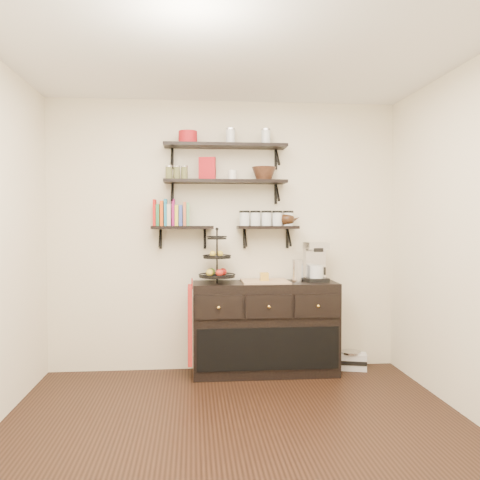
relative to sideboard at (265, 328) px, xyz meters
name	(u,v)px	position (x,y,z in m)	size (l,w,h in m)	color
floor	(241,441)	(-0.38, -1.51, -0.45)	(3.50, 3.50, 0.00)	black
ceiling	(241,38)	(-0.38, -1.51, 2.25)	(3.50, 3.50, 0.02)	white
back_wall	(225,236)	(-0.38, 0.24, 0.90)	(3.50, 0.02, 2.70)	white
shelf_top	(225,146)	(-0.38, 0.10, 1.78)	(1.20, 0.27, 0.23)	black
shelf_mid	(225,182)	(-0.38, 0.10, 1.43)	(1.20, 0.27, 0.23)	black
shelf_low_left	(183,228)	(-0.80, 0.12, 0.98)	(0.60, 0.25, 0.23)	black
shelf_low_right	(267,228)	(0.04, 0.12, 0.98)	(0.60, 0.25, 0.23)	black
cookbooks	(173,214)	(-0.89, 0.12, 1.11)	(0.36, 0.15, 0.26)	red
glass_canisters	(266,219)	(0.03, 0.12, 1.06)	(0.54, 0.10, 0.13)	silver
sideboard	(265,328)	(0.00, 0.00, 0.00)	(1.40, 0.50, 0.92)	black
fruit_stand	(217,265)	(-0.47, 0.00, 0.62)	(0.35, 0.35, 0.51)	black
candle	(264,276)	(-0.01, 0.00, 0.50)	(0.08, 0.08, 0.08)	gold
coffee_maker	(315,263)	(0.51, 0.03, 0.63)	(0.24, 0.23, 0.39)	black
thermal_carafe	(298,271)	(0.32, -0.02, 0.56)	(0.11, 0.11, 0.22)	silver
apron	(190,324)	(-0.73, -0.10, 0.07)	(0.04, 0.31, 0.73)	#982810
radio	(351,360)	(0.88, 0.06, -0.36)	(0.34, 0.25, 0.19)	silver
recipe_box	(207,169)	(-0.56, 0.10, 1.56)	(0.16, 0.06, 0.22)	#A41219
walnut_bowl	(264,174)	(0.00, 0.10, 1.51)	(0.24, 0.24, 0.13)	black
ramekins	(232,175)	(-0.31, 0.10, 1.50)	(0.09, 0.09, 0.10)	white
teapot	(287,218)	(0.24, 0.12, 1.07)	(0.20, 0.15, 0.15)	black
red_pot	(188,137)	(-0.75, 0.10, 1.86)	(0.18, 0.18, 0.12)	#A41219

